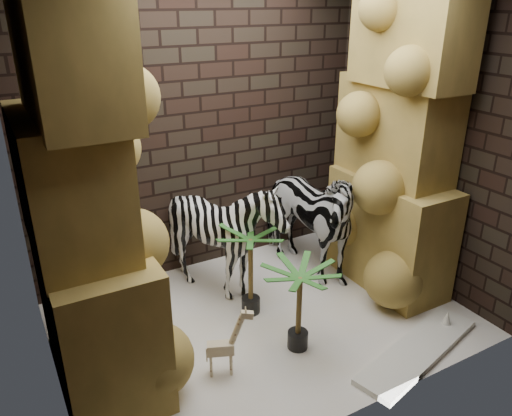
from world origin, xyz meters
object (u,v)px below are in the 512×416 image
zebra_right (303,208)px  palm_front (251,272)px  palm_back (299,308)px  zebra_left (224,242)px  giraffe_toy (220,341)px  surfboard (418,351)px

zebra_right → palm_front: zebra_right is taller
palm_front → palm_back: palm_front is taller
zebra_left → giraffe_toy: size_ratio=2.05×
zebra_right → zebra_left: (-0.86, 0.04, -0.18)m
zebra_right → palm_back: size_ratio=1.92×
zebra_left → palm_back: 1.07m
palm_front → palm_back: 0.64m
zebra_right → palm_front: size_ratio=1.73×
zebra_left → palm_back: size_ratio=1.60×
giraffe_toy → palm_front: size_ratio=0.71×
zebra_left → palm_back: (0.15, -1.05, -0.17)m
zebra_left → palm_front: size_ratio=1.45×
surfboard → zebra_right: bearing=79.2°
giraffe_toy → zebra_left: bearing=84.8°
palm_back → surfboard: (0.82, -0.55, -0.36)m
zebra_left → surfboard: size_ratio=0.89×
zebra_right → surfboard: 1.71m
zebra_left → palm_back: bearing=-64.5°
zebra_left → surfboard: (0.97, -1.59, -0.53)m
palm_back → surfboard: size_ratio=0.56×
giraffe_toy → palm_front: palm_front is taller
giraffe_toy → surfboard: size_ratio=0.44×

